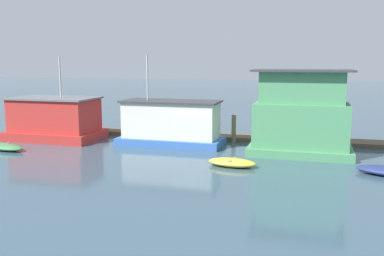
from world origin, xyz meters
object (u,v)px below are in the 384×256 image
object	(u,v)px
houseboat_red	(55,119)
dinghy_green	(2,147)
houseboat_green	(301,116)
mooring_post_near_left	(234,129)
houseboat_blue	(171,124)
dinghy_yellow	(232,162)
mooring_post_far_left	(75,122)

from	to	relation	value
houseboat_red	dinghy_green	distance (m)	4.61
houseboat_red	houseboat_green	distance (m)	17.60
houseboat_green	mooring_post_near_left	size ratio (longest dim) A/B	3.18
houseboat_blue	mooring_post_near_left	distance (m)	4.49
houseboat_red	houseboat_green	bearing A→B (deg)	-0.51
houseboat_red	houseboat_blue	size ratio (longest dim) A/B	0.92
houseboat_blue	dinghy_green	size ratio (longest dim) A/B	1.89
dinghy_yellow	mooring_post_far_left	distance (m)	15.57
houseboat_red	houseboat_green	xyz separation A→B (m)	(17.58, -0.16, 0.89)
houseboat_blue	mooring_post_near_left	bearing A→B (deg)	25.29
dinghy_yellow	mooring_post_far_left	bearing A→B (deg)	153.49
houseboat_blue	houseboat_green	xyz separation A→B (m)	(8.70, -0.67, 0.92)
dinghy_yellow	mooring_post_far_left	xyz separation A→B (m)	(-13.91, 6.94, 0.77)
houseboat_green	dinghy_green	distance (m)	19.31
houseboat_red	dinghy_green	xyz separation A→B (m)	(-1.16, -4.28, -1.27)
houseboat_green	dinghy_yellow	world-z (taller)	houseboat_green
houseboat_blue	mooring_post_near_left	xyz separation A→B (m)	(4.04, 1.91, -0.47)
mooring_post_near_left	mooring_post_far_left	size ratio (longest dim) A/B	0.99
dinghy_green	mooring_post_far_left	xyz separation A→B (m)	(1.37, 6.70, 0.78)
dinghy_green	mooring_post_far_left	distance (m)	6.88
houseboat_green	mooring_post_far_left	xyz separation A→B (m)	(-17.37, 2.58, -1.38)
dinghy_green	mooring_post_near_left	distance (m)	15.61
dinghy_yellow	mooring_post_near_left	size ratio (longest dim) A/B	1.43
dinghy_green	dinghy_yellow	size ratio (longest dim) A/B	1.36
houseboat_blue	mooring_post_near_left	world-z (taller)	houseboat_blue
houseboat_red	houseboat_green	world-z (taller)	houseboat_red
houseboat_green	mooring_post_near_left	xyz separation A→B (m)	(-4.66, 2.58, -1.39)
houseboat_red	mooring_post_far_left	distance (m)	2.48
houseboat_green	dinghy_yellow	bearing A→B (deg)	-128.38
houseboat_blue	dinghy_yellow	world-z (taller)	houseboat_blue
houseboat_red	dinghy_yellow	world-z (taller)	houseboat_red
houseboat_blue	houseboat_green	bearing A→B (deg)	-4.39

